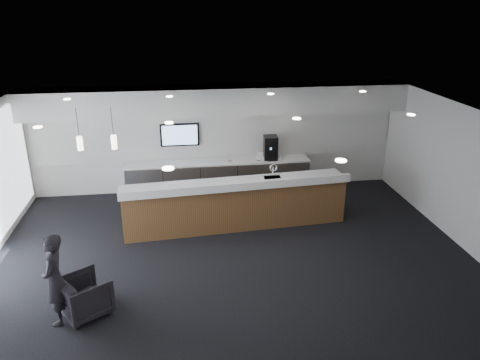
{
  "coord_description": "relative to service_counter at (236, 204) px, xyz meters",
  "views": [
    {
      "loc": [
        -1.05,
        -8.46,
        5.08
      ],
      "look_at": [
        0.29,
        1.3,
        1.27
      ],
      "focal_mm": 35.0,
      "sensor_mm": 36.0,
      "label": 1
    }
  ],
  "objects": [
    {
      "name": "coffee_machine",
      "position": [
        1.23,
        2.07,
        0.7
      ],
      "size": [
        0.39,
        0.51,
        0.65
      ],
      "rotation": [
        0.0,
        0.0,
        -0.06
      ],
      "color": "black",
      "rests_on": "back_credenza"
    },
    {
      "name": "info_sign_right",
      "position": [
        0.92,
        1.96,
        0.49
      ],
      "size": [
        0.17,
        0.07,
        0.23
      ],
      "primitive_type": "cube",
      "rotation": [
        0.0,
        0.0,
        -0.3
      ],
      "color": "white",
      "rests_on": "back_credenza"
    },
    {
      "name": "pendant_right",
      "position": [
        -3.33,
        -0.75,
        1.68
      ],
      "size": [
        0.12,
        0.12,
        0.3
      ],
      "primitive_type": "cylinder",
      "color": "#FFF2C6",
      "rests_on": "ceiling"
    },
    {
      "name": "alcove_panel",
      "position": [
        -0.23,
        2.42,
        1.03
      ],
      "size": [
        9.8,
        0.06,
        1.4
      ],
      "primitive_type": "cube",
      "color": "silver",
      "rests_on": "back_wall"
    },
    {
      "name": "back_wall",
      "position": [
        -0.23,
        2.45,
        0.93
      ],
      "size": [
        10.0,
        0.02,
        3.0
      ],
      "primitive_type": "cube",
      "color": "silver",
      "rests_on": "ground"
    },
    {
      "name": "ceiling",
      "position": [
        -0.23,
        -1.55,
        2.43
      ],
      "size": [
        10.0,
        8.0,
        0.02
      ],
      "primitive_type": "cube",
      "color": "black",
      "rests_on": "back_wall"
    },
    {
      "name": "ceiling_can_lights",
      "position": [
        -0.23,
        -1.55,
        2.4
      ],
      "size": [
        7.0,
        5.0,
        0.02
      ],
      "primitive_type": null,
      "color": "silver",
      "rests_on": "ceiling"
    },
    {
      "name": "cup_4",
      "position": [
        1.03,
        1.99,
        0.42
      ],
      "size": [
        0.14,
        0.14,
        0.09
      ],
      "primitive_type": "imported",
      "rotation": [
        0.0,
        0.0,
        2.58
      ],
      "color": "white",
      "rests_on": "back_credenza"
    },
    {
      "name": "soffit_bulkhead",
      "position": [
        -0.23,
        2.0,
        2.08
      ],
      "size": [
        10.0,
        0.9,
        0.7
      ],
      "primitive_type": "cube",
      "color": "silver",
      "rests_on": "back_wall"
    },
    {
      "name": "lounge_guest",
      "position": [
        -3.39,
        -3.11,
        0.23
      ],
      "size": [
        0.41,
        0.6,
        1.61
      ],
      "primitive_type": "imported",
      "rotation": [
        0.0,
        0.0,
        -1.6
      ],
      "color": "black",
      "rests_on": "ground"
    },
    {
      "name": "service_counter",
      "position": [
        0.0,
        0.0,
        0.0
      ],
      "size": [
        5.36,
        1.3,
        1.49
      ],
      "rotation": [
        0.0,
        0.0,
        0.08
      ],
      "color": "brown",
      "rests_on": "ground"
    },
    {
      "name": "wall_tv",
      "position": [
        -1.23,
        2.36,
        1.08
      ],
      "size": [
        1.05,
        0.08,
        0.62
      ],
      "color": "black",
      "rests_on": "back_wall"
    },
    {
      "name": "cup_5",
      "position": [
        0.89,
        1.99,
        0.42
      ],
      "size": [
        0.11,
        0.11,
        0.09
      ],
      "primitive_type": "imported",
      "rotation": [
        0.0,
        0.0,
        3.23
      ],
      "color": "white",
      "rests_on": "back_credenza"
    },
    {
      "name": "right_wall",
      "position": [
        4.77,
        -1.55,
        0.93
      ],
      "size": [
        0.02,
        8.0,
        3.0
      ],
      "primitive_type": "cube",
      "color": "silver",
      "rests_on": "ground"
    },
    {
      "name": "cup_1",
      "position": [
        1.45,
        1.99,
        0.42
      ],
      "size": [
        0.14,
        0.14,
        0.09
      ],
      "primitive_type": "imported",
      "rotation": [
        0.0,
        0.0,
        0.65
      ],
      "color": "white",
      "rests_on": "back_credenza"
    },
    {
      "name": "back_credenza",
      "position": [
        -0.23,
        2.09,
        -0.1
      ],
      "size": [
        5.06,
        0.66,
        0.95
      ],
      "color": "gray",
      "rests_on": "ground"
    },
    {
      "name": "info_sign_left",
      "position": [
        0.08,
        2.03,
        0.49
      ],
      "size": [
        0.16,
        0.07,
        0.22
      ],
      "primitive_type": "cube",
      "rotation": [
        0.0,
        0.0,
        0.34
      ],
      "color": "white",
      "rests_on": "back_credenza"
    },
    {
      "name": "cup_3",
      "position": [
        1.17,
        1.99,
        0.42
      ],
      "size": [
        0.13,
        0.13,
        0.09
      ],
      "primitive_type": "imported",
      "rotation": [
        0.0,
        0.0,
        1.94
      ],
      "color": "white",
      "rests_on": "back_credenza"
    },
    {
      "name": "armchair",
      "position": [
        -2.99,
        -2.98,
        -0.22
      ],
      "size": [
        1.07,
        1.06,
        0.71
      ],
      "primitive_type": "imported",
      "rotation": [
        0.0,
        0.0,
        2.17
      ],
      "color": "black",
      "rests_on": "ground"
    },
    {
      "name": "cup_2",
      "position": [
        1.31,
        1.99,
        0.42
      ],
      "size": [
        0.12,
        0.12,
        0.09
      ],
      "primitive_type": "imported",
      "rotation": [
        0.0,
        0.0,
        1.29
      ],
      "color": "white",
      "rests_on": "back_credenza"
    },
    {
      "name": "cup_0",
      "position": [
        1.59,
        1.99,
        0.42
      ],
      "size": [
        0.1,
        0.1,
        0.09
      ],
      "primitive_type": "imported",
      "color": "white",
      "rests_on": "back_credenza"
    },
    {
      "name": "pendant_left",
      "position": [
        -2.63,
        -0.75,
        1.68
      ],
      "size": [
        0.12,
        0.12,
        0.3
      ],
      "primitive_type": "cylinder",
      "color": "#FFF2C6",
      "rests_on": "ceiling"
    },
    {
      "name": "ground",
      "position": [
        -0.23,
        -1.55,
        -0.57
      ],
      "size": [
        10.0,
        10.0,
        0.0
      ],
      "primitive_type": "plane",
      "color": "black",
      "rests_on": "ground"
    }
  ]
}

